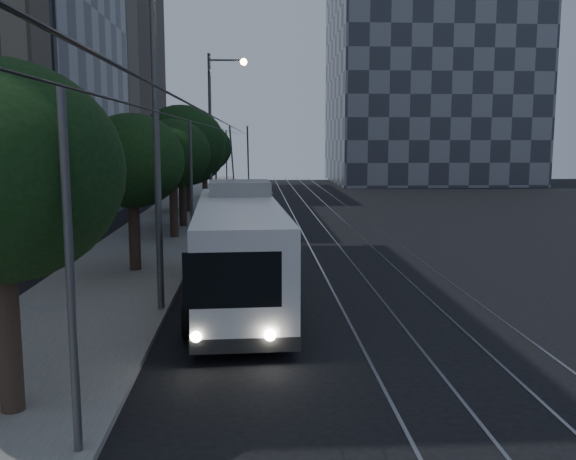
% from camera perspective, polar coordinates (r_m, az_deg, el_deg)
% --- Properties ---
extents(ground, '(120.00, 120.00, 0.00)m').
position_cam_1_polar(ground, '(20.83, 3.68, -6.30)').
color(ground, black).
rests_on(ground, ground).
extents(sidewalk, '(5.00, 90.00, 0.15)m').
position_cam_1_polar(sidewalk, '(40.67, -10.26, 0.81)').
color(sidewalk, slate).
rests_on(sidewalk, ground).
extents(tram_rails, '(4.52, 90.00, 0.02)m').
position_cam_1_polar(tram_rails, '(40.66, 3.87, 0.83)').
color(tram_rails, gray).
rests_on(tram_rails, ground).
extents(overhead_wires, '(2.23, 90.00, 6.00)m').
position_cam_1_polar(overhead_wires, '(40.14, -6.79, 5.66)').
color(overhead_wires, black).
rests_on(overhead_wires, ground).
extents(building_tan_far, '(14.40, 22.40, 34.80)m').
position_cam_1_polar(building_tan_far, '(65.35, -18.75, 18.55)').
color(building_tan_far, gray).
rests_on(building_tan_far, ground).
extents(building_distant_right, '(22.00, 18.00, 24.00)m').
position_cam_1_polar(building_distant_right, '(78.05, 12.40, 13.00)').
color(building_distant_right, '#353943').
rests_on(building_distant_right, ground).
extents(trolleybus, '(3.13, 12.36, 5.63)m').
position_cam_1_polar(trolleybus, '(20.58, -4.41, -1.67)').
color(trolleybus, silver).
rests_on(trolleybus, ground).
extents(pickup_silver, '(3.77, 5.56, 1.42)m').
position_cam_1_polar(pickup_silver, '(28.39, -3.64, -0.94)').
color(pickup_silver, silver).
rests_on(pickup_silver, ground).
extents(car_white_a, '(2.02, 3.87, 1.26)m').
position_cam_1_polar(car_white_a, '(36.63, -6.03, 0.97)').
color(car_white_a, white).
rests_on(car_white_a, ground).
extents(car_white_b, '(3.95, 5.61, 1.51)m').
position_cam_1_polar(car_white_b, '(42.89, -3.69, 2.22)').
color(car_white_b, '#BABABF').
rests_on(car_white_b, ground).
extents(car_white_c, '(2.68, 4.32, 1.34)m').
position_cam_1_polar(car_white_c, '(46.72, -4.90, 2.60)').
color(car_white_c, silver).
rests_on(car_white_c, ground).
extents(car_white_d, '(1.85, 4.13, 1.38)m').
position_cam_1_polar(car_white_d, '(53.37, -3.40, 3.33)').
color(car_white_d, silver).
rests_on(car_white_d, ground).
extents(tree_1, '(3.99, 3.99, 6.14)m').
position_cam_1_polar(tree_1, '(25.11, -13.70, 5.94)').
color(tree_1, black).
rests_on(tree_1, ground).
extents(tree_2, '(3.86, 3.86, 6.16)m').
position_cam_1_polar(tree_2, '(33.24, -10.23, 6.66)').
color(tree_2, black).
rests_on(tree_2, ground).
extents(tree_3, '(4.99, 4.99, 7.08)m').
position_cam_1_polar(tree_3, '(37.44, -9.45, 7.48)').
color(tree_3, black).
rests_on(tree_3, ground).
extents(tree_4, '(5.30, 5.30, 6.73)m').
position_cam_1_polar(tree_4, '(44.81, -8.96, 6.98)').
color(tree_4, black).
rests_on(tree_4, ground).
extents(tree_5, '(4.56, 4.56, 6.41)m').
position_cam_1_polar(tree_5, '(54.55, -7.46, 7.22)').
color(tree_5, black).
rests_on(tree_5, ground).
extents(streetlamp_near, '(2.41, 0.44, 9.97)m').
position_cam_1_polar(streetlamp_near, '(19.01, -10.44, 10.47)').
color(streetlamp_near, '#515153').
rests_on(streetlamp_near, ground).
extents(streetlamp_far, '(2.54, 0.44, 10.59)m').
position_cam_1_polar(streetlamp_far, '(42.58, -6.37, 9.67)').
color(streetlamp_far, '#515153').
rests_on(streetlamp_far, ground).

